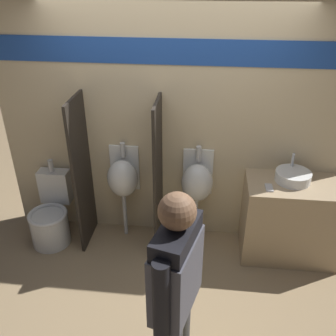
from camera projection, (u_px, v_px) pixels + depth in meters
The scene contains 11 objects.
ground_plane at pixel (166, 262), 3.97m from camera, with size 16.00×16.00×0.00m, color #997F5B.
display_wall at pixel (173, 121), 3.83m from camera, with size 3.65×0.07×2.70m.
sink_counter at pixel (291, 220), 3.89m from camera, with size 0.99×0.55×0.88m.
sink_basin at pixel (293, 176), 3.71m from camera, with size 0.35×0.35×0.24m.
cell_phone at pixel (269, 188), 3.61m from camera, with size 0.07×0.14×0.01m.
divider_near_counter at pixel (82, 174), 3.93m from camera, with size 0.03×0.51×1.67m.
divider_mid at pixel (158, 179), 3.85m from camera, with size 0.03×0.51×1.67m.
urinal_near_counter at pixel (123, 178), 4.04m from camera, with size 0.34×0.28×1.13m.
urinal_far at pixel (197, 182), 3.97m from camera, with size 0.34×0.28×1.13m.
toilet at pixel (51, 218), 4.18m from camera, with size 0.43×0.59×0.91m.
person_in_vest at pixel (176, 288), 2.38m from camera, with size 0.32×0.58×1.70m.
Camera 1 is at (0.35, -2.96, 2.81)m, focal length 40.00 mm.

